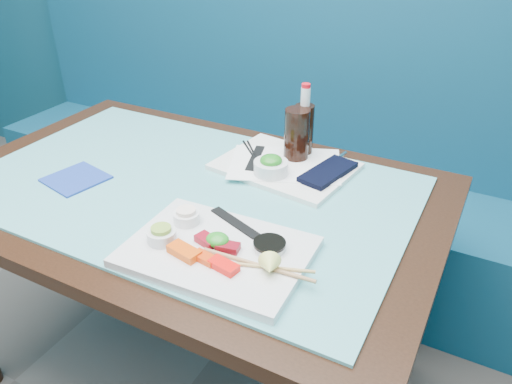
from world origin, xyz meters
The scene contains 34 objects.
booth_bench centered at (0.00, 2.29, 0.37)m, with size 3.00×0.56×1.17m.
dining_table centered at (0.00, 1.45, 0.67)m, with size 1.40×0.90×0.75m.
glass_top centered at (0.00, 1.45, 0.75)m, with size 1.22×0.76×0.01m, color #58ABB0.
sashimi_plate centered at (0.24, 1.22, 0.77)m, with size 0.40×0.29×0.02m, color silver.
salmon_left centered at (0.19, 1.17, 0.79)m, with size 0.08×0.04×0.02m, color #ED4D09.
salmon_mid centered at (0.24, 1.17, 0.79)m, with size 0.06×0.03×0.01m, color red.
salmon_right centered at (0.29, 1.17, 0.79)m, with size 0.07×0.03×0.02m, color #FF110A.
tuna_left centered at (0.21, 1.23, 0.79)m, with size 0.05×0.03×0.02m, color maroon.
tuna_right centered at (0.27, 1.23, 0.79)m, with size 0.05×0.03×0.02m, color maroon.
seaweed_garnish centered at (0.24, 1.23, 0.79)m, with size 0.05×0.05×0.03m, color #248F21.
ramekin_wasabi centered at (0.12, 1.19, 0.79)m, with size 0.07×0.07×0.03m, color silver.
wasabi_fill centered at (0.12, 1.19, 0.81)m, with size 0.05×0.05×0.01m, color #81AC37.
ramekin_ginger centered at (0.12, 1.28, 0.79)m, with size 0.06×0.06×0.03m, color white.
ginger_fill centered at (0.12, 1.28, 0.81)m, with size 0.05×0.05×0.01m, color #FFE5D1.
soy_dish centered at (0.35, 1.27, 0.79)m, with size 0.07×0.07×0.01m, color white.
soy_fill centered at (0.35, 1.27, 0.80)m, with size 0.07×0.07×0.01m, color black.
lemon_wedge centered at (0.39, 1.19, 0.80)m, with size 0.05×0.05×0.04m, color #F9FF78.
chopstick_sleeve centered at (0.23, 1.33, 0.78)m, with size 0.16×0.03×0.00m, color black.
wooden_chopstick_a centered at (0.35, 1.21, 0.78)m, with size 0.01×0.01×0.26m, color #AB7C50.
wooden_chopstick_b centered at (0.36, 1.21, 0.78)m, with size 0.01×0.01×0.22m, color tan.
serving_tray centered at (0.20, 1.68, 0.77)m, with size 0.38×0.29×0.01m, color white.
paper_placemat centered at (0.20, 1.68, 0.77)m, with size 0.32×0.23×0.00m, color white.
seaweed_bowl centered at (0.19, 1.60, 0.79)m, with size 0.10×0.10×0.04m, color silver.
seaweed_salad centered at (0.19, 1.60, 0.82)m, with size 0.06×0.06×0.03m, color #21811D.
cola_glass centered at (0.21, 1.73, 0.85)m, with size 0.07×0.07×0.15m, color black.
navy_pouch centered at (0.33, 1.68, 0.78)m, with size 0.08×0.19×0.01m, color black.
fork centered at (0.33, 1.78, 0.78)m, with size 0.01×0.01×0.09m, color silver.
black_chopstick_a centered at (0.10, 1.67, 0.78)m, with size 0.01×0.01×0.25m, color black.
black_chopstick_b centered at (0.11, 1.67, 0.78)m, with size 0.01×0.01×0.25m, color black.
tray_sleeve centered at (0.10, 1.67, 0.77)m, with size 0.03×0.17×0.00m, color black.
cola_bottle_body centered at (0.21, 1.78, 0.84)m, with size 0.06×0.06×0.17m, color black.
cola_bottle_neck centered at (0.21, 1.78, 0.95)m, with size 0.03×0.03×0.05m, color white.
cola_bottle_cap centered at (0.21, 1.78, 0.99)m, with size 0.03×0.03×0.01m, color red.
blue_napkin centered at (-0.30, 1.33, 0.76)m, with size 0.15×0.15×0.01m, color navy.
Camera 1 is at (0.74, 0.47, 1.45)m, focal length 35.00 mm.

